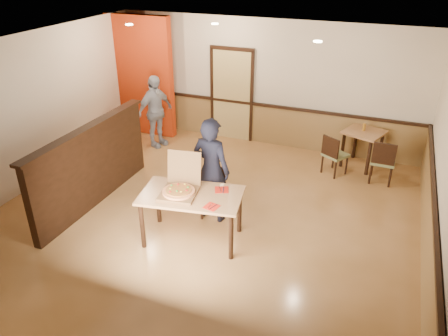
% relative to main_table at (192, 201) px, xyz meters
% --- Properties ---
extents(floor, '(7.00, 7.00, 0.00)m').
position_rel_main_table_xyz_m(floor, '(-0.10, 0.58, -0.70)').
color(floor, tan).
rests_on(floor, ground).
extents(ceiling, '(7.00, 7.00, 0.00)m').
position_rel_main_table_xyz_m(ceiling, '(-0.10, 0.58, 2.10)').
color(ceiling, black).
rests_on(ceiling, wall_back).
extents(wall_back, '(7.00, 0.00, 7.00)m').
position_rel_main_table_xyz_m(wall_back, '(-0.10, 4.08, 0.70)').
color(wall_back, beige).
rests_on(wall_back, floor).
extents(wall_left, '(0.00, 7.00, 7.00)m').
position_rel_main_table_xyz_m(wall_left, '(-3.60, 0.58, 0.70)').
color(wall_left, beige).
rests_on(wall_left, floor).
extents(wall_right, '(0.00, 7.00, 7.00)m').
position_rel_main_table_xyz_m(wall_right, '(3.40, 0.58, 0.70)').
color(wall_right, beige).
rests_on(wall_right, floor).
extents(wainscot_back, '(7.00, 0.04, 0.90)m').
position_rel_main_table_xyz_m(wainscot_back, '(-0.10, 4.05, -0.25)').
color(wainscot_back, olive).
rests_on(wainscot_back, floor).
extents(chair_rail_back, '(7.00, 0.06, 0.06)m').
position_rel_main_table_xyz_m(chair_rail_back, '(-0.10, 4.03, 0.22)').
color(chair_rail_back, black).
rests_on(chair_rail_back, wall_back).
extents(wainscot_right, '(0.04, 7.00, 0.90)m').
position_rel_main_table_xyz_m(wainscot_right, '(3.37, 0.58, -0.25)').
color(wainscot_right, olive).
rests_on(wainscot_right, floor).
extents(chair_rail_right, '(0.06, 7.00, 0.06)m').
position_rel_main_table_xyz_m(chair_rail_right, '(3.35, 0.58, 0.22)').
color(chair_rail_right, black).
rests_on(chair_rail_right, wall_right).
extents(back_door, '(0.90, 0.06, 2.10)m').
position_rel_main_table_xyz_m(back_door, '(-0.90, 4.04, 0.35)').
color(back_door, '#D9BE6F').
rests_on(back_door, wall_back).
extents(booth_partition, '(0.20, 3.10, 1.44)m').
position_rel_main_table_xyz_m(booth_partition, '(-2.10, 0.38, 0.03)').
color(booth_partition, black).
rests_on(booth_partition, floor).
extents(red_accent_panel, '(1.60, 0.20, 2.78)m').
position_rel_main_table_xyz_m(red_accent_panel, '(-3.00, 3.58, 0.70)').
color(red_accent_panel, '#A72C0B').
rests_on(red_accent_panel, floor).
extents(spot_a, '(0.14, 0.14, 0.02)m').
position_rel_main_table_xyz_m(spot_a, '(-2.40, 2.38, 2.08)').
color(spot_a, beige).
rests_on(spot_a, ceiling).
extents(spot_b, '(0.14, 0.14, 0.02)m').
position_rel_main_table_xyz_m(spot_b, '(-0.90, 3.08, 2.08)').
color(spot_b, beige).
rests_on(spot_b, ceiling).
extents(spot_c, '(0.14, 0.14, 0.02)m').
position_rel_main_table_xyz_m(spot_c, '(1.30, 2.08, 2.08)').
color(spot_c, beige).
rests_on(spot_c, ceiling).
extents(main_table, '(1.65, 1.12, 0.81)m').
position_rel_main_table_xyz_m(main_table, '(0.00, 0.00, 0.00)').
color(main_table, '#B8814D').
rests_on(main_table, floor).
extents(diner_chair, '(0.50, 0.50, 0.83)m').
position_rel_main_table_xyz_m(diner_chair, '(0.00, 0.83, -0.25)').
color(diner_chair, olive).
rests_on(diner_chair, floor).
extents(side_chair_left, '(0.57, 0.57, 0.83)m').
position_rel_main_table_xyz_m(side_chair_left, '(1.66, 3.03, -0.25)').
color(side_chair_left, olive).
rests_on(side_chair_left, floor).
extents(side_chair_right, '(0.44, 0.44, 0.89)m').
position_rel_main_table_xyz_m(side_chair_right, '(2.59, 3.01, -0.22)').
color(side_chair_right, olive).
rests_on(side_chair_right, floor).
extents(side_table, '(0.93, 0.93, 0.78)m').
position_rel_main_table_xyz_m(side_table, '(2.14, 3.63, -0.10)').
color(side_table, '#B8814D').
rests_on(side_table, floor).
extents(diner, '(0.70, 0.50, 1.79)m').
position_rel_main_table_xyz_m(diner, '(0.03, 0.69, 0.19)').
color(diner, black).
rests_on(diner, floor).
extents(passerby, '(0.68, 1.04, 1.64)m').
position_rel_main_table_xyz_m(passerby, '(-2.33, 2.97, 0.12)').
color(passerby, '#95979D').
rests_on(passerby, floor).
extents(pizza_box, '(0.62, 0.70, 0.56)m').
position_rel_main_table_xyz_m(pizza_box, '(-0.18, -0.02, 0.18)').
color(pizza_box, brown).
rests_on(pizza_box, main_table).
extents(pizza, '(0.58, 0.58, 0.03)m').
position_rel_main_table_xyz_m(pizza, '(-0.17, -0.08, 0.17)').
color(pizza, '#F39A58').
rests_on(pizza, pizza_box).
extents(napkin_near, '(0.23, 0.23, 0.01)m').
position_rel_main_table_xyz_m(napkin_near, '(0.42, -0.21, 0.11)').
color(napkin_near, red).
rests_on(napkin_near, main_table).
extents(napkin_far, '(0.27, 0.27, 0.01)m').
position_rel_main_table_xyz_m(napkin_far, '(0.38, 0.29, 0.11)').
color(napkin_far, red).
rests_on(napkin_far, main_table).
extents(condiment, '(0.06, 0.06, 0.15)m').
position_rel_main_table_xyz_m(condiment, '(2.12, 3.66, 0.15)').
color(condiment, '#9B661C').
rests_on(condiment, side_table).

